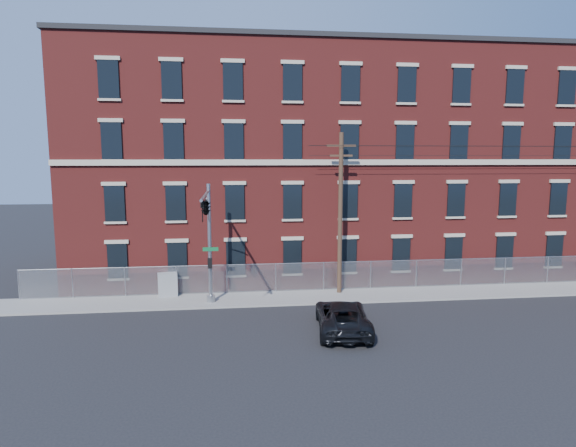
{
  "coord_description": "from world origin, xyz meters",
  "views": [
    {
      "loc": [
        -4.59,
        -23.18,
        8.6
      ],
      "look_at": [
        -1.45,
        4.0,
        4.81
      ],
      "focal_mm": 29.71,
      "sensor_mm": 36.0,
      "label": 1
    }
  ],
  "objects_px": {
    "traffic_signal_mast": "(207,219)",
    "utility_pole_near": "(340,211)",
    "utility_cabinet": "(168,285)",
    "pickup_truck": "(342,316)"
  },
  "relations": [
    {
      "from": "utility_pole_near",
      "to": "pickup_truck",
      "type": "relative_size",
      "value": 1.87
    },
    {
      "from": "traffic_signal_mast",
      "to": "pickup_truck",
      "type": "relative_size",
      "value": 1.31
    },
    {
      "from": "traffic_signal_mast",
      "to": "utility_pole_near",
      "type": "distance_m",
      "value": 8.7
    },
    {
      "from": "pickup_truck",
      "to": "utility_pole_near",
      "type": "bearing_deg",
      "value": -94.44
    },
    {
      "from": "traffic_signal_mast",
      "to": "utility_cabinet",
      "type": "relative_size",
      "value": 4.82
    },
    {
      "from": "pickup_truck",
      "to": "utility_cabinet",
      "type": "bearing_deg",
      "value": -28.83
    },
    {
      "from": "traffic_signal_mast",
      "to": "utility_pole_near",
      "type": "relative_size",
      "value": 0.7
    },
    {
      "from": "utility_pole_near",
      "to": "utility_cabinet",
      "type": "bearing_deg",
      "value": 177.86
    },
    {
      "from": "pickup_truck",
      "to": "utility_cabinet",
      "type": "height_order",
      "value": "utility_cabinet"
    },
    {
      "from": "traffic_signal_mast",
      "to": "pickup_truck",
      "type": "bearing_deg",
      "value": -23.59
    }
  ]
}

